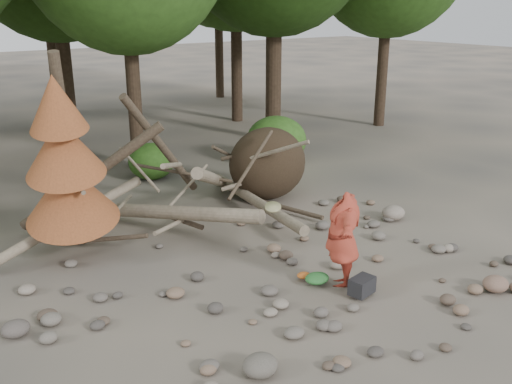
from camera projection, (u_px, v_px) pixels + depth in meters
ground at (293, 282)px, 11.09m from camera, size 120.00×120.00×0.00m
deadfall_pile at (252, 169)px, 15.17m from camera, size 8.55×5.24×3.30m
dead_conifer at (66, 165)px, 11.29m from camera, size 2.06×2.16×4.35m
bush_mid at (151, 161)px, 17.36m from camera, size 1.40×1.40×1.12m
bush_right at (276, 140)px, 19.00m from camera, size 2.00×2.00×1.60m
frisbee_thrower at (343, 239)px, 10.52m from camera, size 3.00×2.03×2.09m
backpack at (362, 289)px, 10.50m from camera, size 0.53×0.40×0.32m
cloth_green at (317, 281)px, 10.94m from camera, size 0.49×0.41×0.18m
cloth_orange at (304, 277)px, 11.15m from camera, size 0.28×0.23×0.10m
boulder_front_left at (260, 365)px, 8.28m from camera, size 0.54×0.49×0.32m
boulder_front_right at (496, 284)px, 10.69m from camera, size 0.51×0.46×0.30m
boulder_mid_right at (393, 213)px, 14.21m from camera, size 0.60×0.54×0.36m
boulder_mid_left at (16, 329)px, 9.25m from camera, size 0.46×0.41×0.27m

